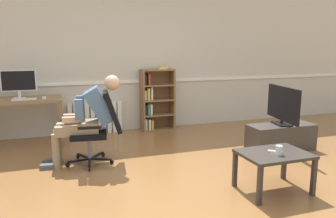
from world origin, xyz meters
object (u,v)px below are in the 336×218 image
(computer_desk, at_px, (25,106))
(imac_monitor, at_px, (19,82))
(office_chair, at_px, (100,125))
(spare_remote, at_px, (275,152))
(tv_stand, at_px, (281,137))
(coffee_table, at_px, (274,158))
(bookshelf, at_px, (155,100))
(keyboard, at_px, (24,99))
(person_seated, at_px, (87,117))
(tv_screen, at_px, (283,105))
(computer_mouse, at_px, (44,98))
(radiator, at_px, (96,118))
(drinking_glass, at_px, (279,150))

(computer_desk, height_order, imac_monitor, imac_monitor)
(office_chair, xyz_separation_m, spare_remote, (1.66, -1.52, -0.08))
(tv_stand, relative_size, coffee_table, 1.42)
(imac_monitor, xyz_separation_m, bookshelf, (2.31, 0.21, -0.44))
(tv_stand, height_order, spare_remote, spare_remote)
(keyboard, bearing_deg, person_seated, -51.85)
(tv_screen, bearing_deg, office_chair, 92.81)
(computer_mouse, distance_m, tv_screen, 3.68)
(bookshelf, distance_m, radiator, 1.15)
(person_seated, bearing_deg, radiator, 177.46)
(spare_remote, bearing_deg, tv_screen, -174.20)
(keyboard, bearing_deg, office_chair, -47.58)
(bookshelf, distance_m, person_seated, 2.04)
(bookshelf, relative_size, tv_stand, 1.17)
(tv_screen, relative_size, spare_remote, 5.87)
(tv_screen, bearing_deg, computer_mouse, 76.81)
(computer_desk, bearing_deg, bookshelf, 7.45)
(computer_desk, height_order, person_seated, person_seated)
(computer_desk, distance_m, spare_remote, 3.82)
(computer_mouse, distance_m, tv_stand, 3.72)
(computer_desk, distance_m, person_seated, 1.47)
(bookshelf, relative_size, radiator, 1.26)
(keyboard, relative_size, computer_mouse, 3.61)
(computer_mouse, relative_size, office_chair, 0.10)
(computer_desk, relative_size, person_seated, 0.93)
(coffee_table, relative_size, spare_remote, 4.84)
(computer_mouse, distance_m, person_seated, 1.22)
(radiator, relative_size, tv_stand, 0.93)
(office_chair, height_order, drinking_glass, office_chair)
(spare_remote, bearing_deg, tv_stand, -174.15)
(computer_desk, distance_m, computer_mouse, 0.34)
(computer_desk, relative_size, imac_monitor, 2.10)
(bookshelf, relative_size, tv_screen, 1.37)
(radiator, xyz_separation_m, office_chair, (-0.13, -1.61, 0.24))
(computer_desk, bearing_deg, radiator, 19.15)
(bookshelf, bearing_deg, radiator, 174.92)
(person_seated, height_order, drinking_glass, person_seated)
(radiator, bearing_deg, office_chair, -94.63)
(coffee_table, xyz_separation_m, spare_remote, (0.01, -0.00, 0.07))
(tv_stand, bearing_deg, tv_screen, -9.67)
(person_seated, relative_size, coffee_table, 1.64)
(imac_monitor, relative_size, office_chair, 0.54)
(computer_mouse, bearing_deg, computer_desk, 157.49)
(radiator, xyz_separation_m, person_seated, (-0.29, -1.59, 0.36))
(office_chair, bearing_deg, bookshelf, 148.43)
(bookshelf, distance_m, tv_stand, 2.37)
(tv_stand, xyz_separation_m, drinking_glass, (-1.03, -1.27, 0.29))
(computer_desk, height_order, computer_mouse, computer_mouse)
(computer_desk, xyz_separation_m, spare_remote, (2.65, -2.75, -0.20))
(person_seated, bearing_deg, spare_remote, 57.32)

